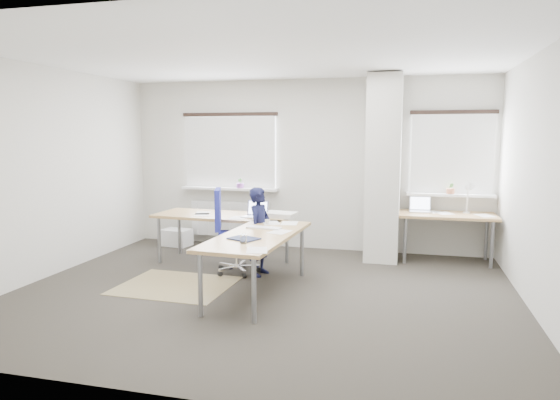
% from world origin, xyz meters
% --- Properties ---
extents(ground, '(6.00, 6.00, 0.00)m').
position_xyz_m(ground, '(0.00, 0.00, 0.00)').
color(ground, '#2B2622').
rests_on(ground, ground).
extents(room_shell, '(6.04, 5.04, 2.82)m').
position_xyz_m(room_shell, '(0.18, 0.45, 1.75)').
color(room_shell, beige).
rests_on(room_shell, ground).
extents(floor_mat, '(1.42, 1.21, 0.01)m').
position_xyz_m(floor_mat, '(-1.15, -0.02, 0.00)').
color(floor_mat, olive).
rests_on(floor_mat, ground).
extents(white_crate, '(0.52, 0.40, 0.28)m').
position_xyz_m(white_crate, '(-2.17, 2.10, 0.14)').
color(white_crate, white).
rests_on(white_crate, ground).
extents(desk_main, '(2.41, 2.75, 0.96)m').
position_xyz_m(desk_main, '(-0.47, 0.58, 0.69)').
color(desk_main, olive).
rests_on(desk_main, ground).
extents(desk_side, '(1.41, 0.71, 1.22)m').
position_xyz_m(desk_side, '(2.25, 2.11, 0.69)').
color(desk_side, olive).
rests_on(desk_side, ground).
extents(task_chair, '(0.67, 0.65, 1.17)m').
position_xyz_m(task_chair, '(-0.63, 0.72, 0.33)').
color(task_chair, navy).
rests_on(task_chair, ground).
extents(person, '(0.36, 0.48, 1.20)m').
position_xyz_m(person, '(-0.26, 0.73, 0.60)').
color(person, black).
rests_on(person, ground).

